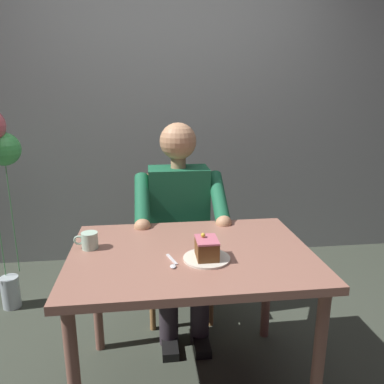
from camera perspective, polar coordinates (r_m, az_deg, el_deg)
ground_plane at (r=2.10m, az=-0.14°, el=-27.33°), size 14.00×14.00×0.00m
cafe_rear_panel at (r=3.16m, az=-3.82°, el=16.51°), size 6.40×0.12×3.00m
dining_table at (r=1.74m, az=-0.15°, el=-11.57°), size 1.09×0.78×0.72m
chair at (r=2.46m, az=-2.20°, el=-6.97°), size 0.42×0.42×0.90m
seated_person at (r=2.24m, az=-1.87°, el=-4.82°), size 0.53×0.58×1.25m
dessert_plate at (r=1.62m, az=2.26°, el=-10.15°), size 0.20×0.20×0.01m
cake_slice at (r=1.60m, az=2.28°, el=-8.59°), size 0.09×0.13×0.11m
coffee_cup at (r=1.78m, az=-15.50°, el=-7.15°), size 0.11×0.08×0.08m
dessert_spoon at (r=1.58m, az=-3.02°, el=-10.85°), size 0.04×0.14×0.01m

